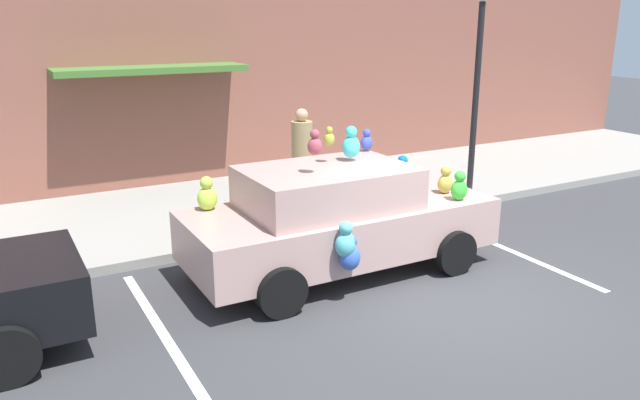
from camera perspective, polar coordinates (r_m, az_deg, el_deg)
ground_plane at (r=8.29m, az=12.90°, el=-8.86°), size 60.00×60.00×0.00m
sidewalk at (r=12.18m, az=-2.77°, el=0.16°), size 24.00×4.00×0.15m
storefront_building at (r=13.64m, az=-7.17°, el=15.10°), size 24.00×1.25×6.40m
parking_stripe_front at (r=10.14m, az=16.97°, el=-4.39°), size 0.12×3.60×0.01m
parking_stripe_rear at (r=7.53m, az=-14.43°, el=-11.69°), size 0.12×3.60×0.01m
plush_covered_car at (r=8.64m, az=1.66°, el=-1.64°), size 4.36×2.08×2.13m
teddy_bear_on_sidewalk at (r=11.30m, az=0.78°, el=0.65°), size 0.29×0.25×0.56m
street_lamp_post at (r=12.35m, az=14.38°, el=11.58°), size 0.28×0.28×3.91m
pedestrian_near_shopfront at (r=10.72m, az=-1.66°, el=3.14°), size 0.37×0.37×1.87m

